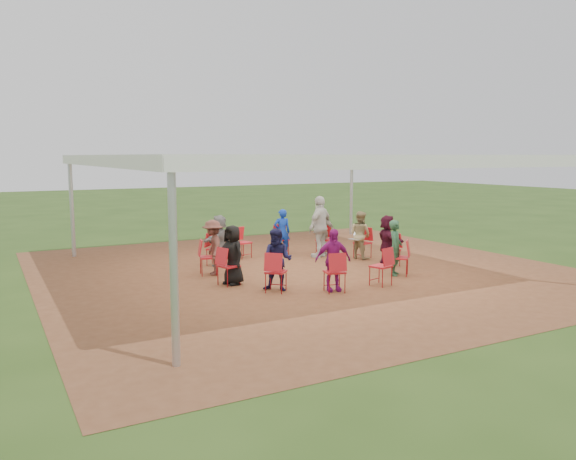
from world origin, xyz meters
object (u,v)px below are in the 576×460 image
standing_person (320,227)px  laptop (357,237)px  chair_6 (229,266)px  chair_4 (215,249)px  person_seated_1 (323,232)px  chair_3 (243,243)px  chair_10 (400,258)px  person_seated_0 (360,235)px  person_seated_8 (395,248)px  person_seated_3 (219,240)px  person_seated_6 (277,260)px  chair_1 (323,240)px  chair_7 (276,272)px  chair_11 (391,249)px  person_seated_4 (213,247)px  chair_8 (335,272)px  chair_5 (208,257)px  chair_9 (381,267)px  cable_coil (276,267)px  person_seated_9 (387,240)px  person_seated_2 (282,232)px  chair_2 (281,240)px  person_seated_5 (233,255)px  chair_0 (363,243)px  person_seated_7 (333,260)px

standing_person → laptop: 1.12m
chair_6 → chair_4: bearing=150.0°
person_seated_1 → chair_3: bearing=27.5°
chair_10 → person_seated_0: bearing=32.5°
person_seated_8 → chair_10: bearing=-90.0°
chair_3 → person_seated_3: person_seated_3 is taller
person_seated_1 → laptop: size_ratio=3.41×
person_seated_3 → laptop: size_ratio=3.41×
person_seated_3 → person_seated_6: bearing=45.0°
chair_1 → chair_7: 4.97m
chair_11 → person_seated_4: bearing=90.0°
chair_8 → person_seated_8: size_ratio=0.65×
chair_8 → chair_10: size_ratio=1.00×
chair_5 → chair_9: 4.30m
chair_3 → person_seated_0: bearing=133.6°
person_seated_6 → chair_10: bearing=43.6°
standing_person → cable_coil: standing_person is taller
person_seated_3 → person_seated_4: same height
chair_4 → chair_7: bearing=45.0°
person_seated_6 → person_seated_9: 4.10m
person_seated_2 → chair_2: bearing=-90.0°
chair_7 → person_seated_6: size_ratio=0.65×
chair_4 → chair_8: size_ratio=1.00×
person_seated_3 → person_seated_1: bearing=135.0°
chair_9 → person_seated_6: bearing=147.5°
chair_1 → person_seated_5: (-4.01, -2.42, 0.25)m
chair_8 → chair_11: bearing=45.0°
chair_5 → person_seated_2: (2.99, 1.68, 0.25)m
person_seated_6 → chair_8: bearing=9.7°
person_seated_5 → chair_0: bearing=90.0°
chair_0 → chair_7: bearing=105.0°
chair_1 → chair_3: (-2.41, 0.61, 0.00)m
person_seated_1 → person_seated_9: size_ratio=1.00×
person_seated_7 → chair_3: bearing=105.4°
person_seated_5 → standing_person: size_ratio=0.77×
person_seated_6 → person_seated_4: bearing=150.0°
person_seated_2 → cable_coil: 2.07m
chair_2 → standing_person: bearing=142.4°
person_seated_7 → chair_8: bearing=-90.0°
chair_5 → chair_10: bearing=75.0°
person_seated_9 → laptop: (-0.17, 1.18, -0.04)m
chair_11 → person_seated_6: (-4.06, -1.08, 0.25)m
chair_1 → chair_8: 4.80m
chair_7 → person_seated_1: 4.86m
chair_2 → person_seated_9: size_ratio=0.65×
chair_10 → person_seated_3: bearing=90.0°
chair_0 → standing_person: size_ratio=0.50×
person_seated_2 → chair_8: bearing=90.0°
chair_4 → chair_6: 2.48m
chair_10 → person_seated_1: person_seated_1 is taller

